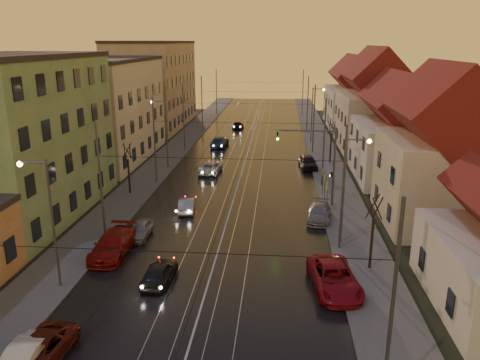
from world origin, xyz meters
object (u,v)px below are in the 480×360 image
(street_lamp_2, at_px, (164,127))
(driving_car_1, at_px, (187,205))
(driving_car_0, at_px, (159,272))
(parked_left_3, at_px, (140,230))
(driving_car_3, at_px, (220,142))
(parked_right_0, at_px, (334,278))
(street_lamp_3, at_px, (314,109))
(traffic_light_mast, at_px, (323,157))
(driving_car_2, at_px, (211,167))
(street_lamp_1, at_px, (349,180))
(street_lamp_0, at_px, (47,212))
(parked_right_1, at_px, (319,213))
(driving_car_4, at_px, (238,125))
(parked_right_2, at_px, (308,162))
(parked_left_1, at_px, (38,352))
(parked_left_2, at_px, (113,244))

(street_lamp_2, bearing_deg, driving_car_1, -69.47)
(driving_car_0, xyz_separation_m, parked_left_3, (-3.18, 6.64, -0.04))
(driving_car_3, bearing_deg, parked_right_0, 110.07)
(street_lamp_3, bearing_deg, traffic_light_mast, -92.27)
(driving_car_2, distance_m, driving_car_3, 13.71)
(street_lamp_1, bearing_deg, parked_right_0, -102.50)
(street_lamp_0, distance_m, driving_car_1, 15.35)
(traffic_light_mast, xyz_separation_m, driving_car_2, (-11.49, 10.31, -3.94))
(parked_right_0, bearing_deg, driving_car_3, 99.79)
(driving_car_1, height_order, parked_right_1, parked_right_1)
(driving_car_3, xyz_separation_m, parked_right_1, (11.81, -27.40, -0.09))
(driving_car_4, distance_m, parked_right_2, 27.20)
(street_lamp_1, xyz_separation_m, street_lamp_2, (-18.21, 20.00, 0.00))
(street_lamp_0, bearing_deg, parked_right_1, 37.03)
(driving_car_3, bearing_deg, street_lamp_2, 70.94)
(street_lamp_0, xyz_separation_m, driving_car_2, (5.60, 26.31, -4.22))
(driving_car_3, xyz_separation_m, parked_right_2, (11.77, -10.82, 0.04))
(parked_right_1, height_order, parked_right_2, parked_right_2)
(driving_car_4, bearing_deg, driving_car_3, 89.23)
(traffic_light_mast, xyz_separation_m, parked_right_0, (-0.39, -14.78, -3.83))
(street_lamp_3, height_order, driving_car_3, street_lamp_3)
(parked_left_1, xyz_separation_m, parked_right_0, (14.28, 7.96, 0.14))
(parked_left_2, bearing_deg, parked_right_1, 27.94)
(parked_left_3, height_order, parked_right_2, parked_right_2)
(driving_car_3, distance_m, parked_left_2, 35.41)
(driving_car_4, bearing_deg, parked_left_3, 90.46)
(street_lamp_0, relative_size, parked_left_2, 1.48)
(street_lamp_1, relative_size, parked_left_2, 1.48)
(driving_car_1, relative_size, parked_left_2, 0.69)
(street_lamp_1, distance_m, driving_car_1, 14.73)
(street_lamp_3, distance_m, driving_car_3, 14.51)
(parked_left_2, bearing_deg, driving_car_3, 85.06)
(driving_car_3, relative_size, driving_car_4, 1.30)
(driving_car_2, bearing_deg, parked_left_2, 82.23)
(street_lamp_2, distance_m, parked_right_0, 31.83)
(parked_left_3, relative_size, parked_right_1, 0.82)
(traffic_light_mast, relative_size, driving_car_0, 1.87)
(traffic_light_mast, height_order, driving_car_0, traffic_light_mast)
(street_lamp_1, relative_size, driving_car_0, 2.08)
(street_lamp_1, height_order, parked_right_2, street_lamp_1)
(street_lamp_3, bearing_deg, street_lamp_1, -90.00)
(parked_left_2, bearing_deg, driving_car_0, -40.04)
(street_lamp_2, relative_size, driving_car_3, 1.59)
(parked_left_1, bearing_deg, traffic_light_mast, 63.84)
(street_lamp_1, distance_m, parked_left_1, 22.01)
(parked_right_0, distance_m, parked_right_1, 11.39)
(parked_left_3, xyz_separation_m, parked_right_1, (13.81, 4.74, 0.02))
(driving_car_4, distance_m, parked_left_2, 49.77)
(driving_car_1, height_order, parked_left_1, parked_left_1)
(driving_car_4, height_order, parked_right_0, parked_right_0)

